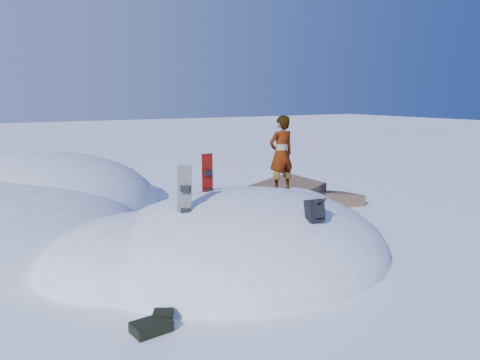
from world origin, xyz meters
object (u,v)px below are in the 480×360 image
snowboard_dark (185,202)px  backpack (315,211)px  person (281,154)px  snowboard_red (208,184)px

snowboard_dark → backpack: (2.15, -1.45, -0.13)m
backpack → person: bearing=76.7°
snowboard_dark → snowboard_red: bearing=80.4°
backpack → person: size_ratio=0.28×
snowboard_red → backpack: snowboard_red is taller
snowboard_red → person: person is taller
person → snowboard_dark: bearing=19.8°
snowboard_dark → backpack: snowboard_dark is taller
snowboard_dark → backpack: 2.60m
snowboard_dark → person: person is taller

